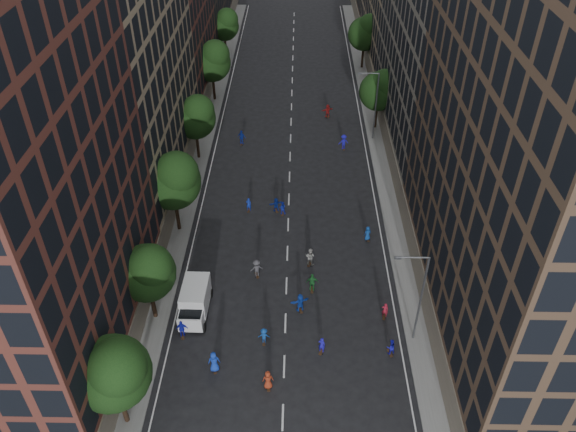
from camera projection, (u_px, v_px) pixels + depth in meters
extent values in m
plane|color=black|center=(290.00, 159.00, 68.81)|extent=(240.00, 240.00, 0.00)
cube|color=slate|center=(201.00, 128.00, 74.87)|extent=(4.00, 105.00, 0.15)
cube|color=slate|center=(381.00, 129.00, 74.54)|extent=(4.00, 105.00, 0.15)
cube|color=#8C785C|center=(95.00, 35.00, 54.74)|extent=(14.00, 26.00, 34.00)
cube|color=#4C3828|center=(567.00, 130.00, 37.76)|extent=(14.00, 30.00, 36.00)
cube|color=#645D52|center=(464.00, 13.00, 61.64)|extent=(14.00, 28.00, 33.00)
cylinder|color=black|center=(123.00, 405.00, 39.26)|extent=(0.36, 0.36, 3.96)
sphere|color=black|center=(113.00, 373.00, 37.06)|extent=(5.20, 5.20, 5.20)
sphere|color=black|center=(117.00, 367.00, 35.85)|extent=(3.90, 3.90, 3.90)
cylinder|color=black|center=(153.00, 302.00, 47.26)|extent=(0.36, 0.36, 3.70)
sphere|color=black|center=(147.00, 273.00, 45.20)|extent=(4.80, 4.80, 4.80)
sphere|color=black|center=(151.00, 266.00, 44.08)|extent=(3.60, 3.60, 3.60)
cylinder|color=black|center=(177.00, 213.00, 56.60)|extent=(0.36, 0.36, 4.22)
sphere|color=black|center=(172.00, 182.00, 54.25)|extent=(5.60, 5.60, 5.60)
sphere|color=black|center=(177.00, 173.00, 52.94)|extent=(4.20, 4.20, 4.20)
cylinder|color=black|center=(198.00, 144.00, 67.79)|extent=(0.36, 0.36, 3.87)
sphere|color=black|center=(195.00, 118.00, 65.64)|extent=(5.00, 5.00, 5.00)
sphere|color=black|center=(198.00, 110.00, 64.47)|extent=(3.75, 3.75, 3.75)
cylinder|color=black|center=(214.00, 87.00, 80.40)|extent=(0.36, 0.36, 4.05)
sphere|color=black|center=(212.00, 62.00, 78.16)|extent=(5.40, 5.40, 5.40)
sphere|color=black|center=(215.00, 54.00, 76.89)|extent=(4.05, 4.05, 4.05)
cylinder|color=black|center=(226.00, 46.00, 93.15)|extent=(0.36, 0.36, 3.78)
sphere|color=black|center=(224.00, 26.00, 91.05)|extent=(4.80, 4.80, 4.80)
sphere|color=black|center=(227.00, 19.00, 89.93)|extent=(3.60, 3.60, 3.60)
cylinder|color=black|center=(376.00, 115.00, 73.85)|extent=(0.36, 0.36, 3.74)
sphere|color=black|center=(378.00, 91.00, 71.77)|extent=(5.00, 5.00, 5.00)
sphere|color=black|center=(385.00, 84.00, 70.60)|extent=(3.75, 3.75, 3.75)
cylinder|color=black|center=(363.00, 56.00, 89.61)|extent=(0.36, 0.36, 3.96)
sphere|color=black|center=(365.00, 34.00, 87.42)|extent=(5.20, 5.20, 5.20)
sphere|color=black|center=(370.00, 27.00, 86.20)|extent=(3.90, 3.90, 3.90)
cylinder|color=#595B60|center=(420.00, 301.00, 43.75)|extent=(0.18, 0.18, 9.00)
cylinder|color=#595B60|center=(413.00, 257.00, 41.02)|extent=(2.40, 0.12, 0.12)
cube|color=#595B60|center=(398.00, 258.00, 41.06)|extent=(0.50, 0.22, 0.15)
cylinder|color=#595B60|center=(376.00, 107.00, 69.87)|extent=(0.18, 0.18, 9.00)
cylinder|color=#595B60|center=(369.00, 73.00, 67.14)|extent=(2.40, 0.12, 0.12)
cube|color=#595B60|center=(360.00, 74.00, 67.19)|extent=(0.50, 0.22, 0.15)
cube|color=white|center=(195.00, 296.00, 48.30)|extent=(2.24, 3.74, 2.26)
cube|color=white|center=(191.00, 319.00, 46.76)|extent=(2.09, 1.69, 1.44)
cube|color=black|center=(191.00, 314.00, 46.36)|extent=(1.88, 1.38, 0.10)
cylinder|color=black|center=(179.00, 327.00, 46.97)|extent=(0.27, 0.79, 0.78)
cylinder|color=black|center=(204.00, 328.00, 46.91)|extent=(0.27, 0.79, 0.78)
cylinder|color=black|center=(188.00, 293.00, 50.14)|extent=(0.27, 0.79, 0.78)
cylinder|color=black|center=(211.00, 293.00, 50.08)|extent=(0.27, 0.79, 0.78)
imported|color=#1638B6|center=(214.00, 362.00, 43.41)|extent=(1.04, 0.78, 1.95)
imported|color=#1E17BE|center=(322.00, 345.00, 44.96)|extent=(0.66, 0.54, 1.55)
imported|color=#1716B6|center=(391.00, 347.00, 44.82)|extent=(0.86, 0.75, 1.51)
imported|color=#124094|center=(264.00, 336.00, 45.73)|extent=(0.98, 0.57, 1.50)
imported|color=#171FBD|center=(182.00, 329.00, 46.19)|extent=(1.03, 0.53, 1.69)
imported|color=#153CB1|center=(300.00, 303.00, 48.44)|extent=(1.76, 1.09, 1.81)
imported|color=maroon|center=(268.00, 380.00, 42.21)|extent=(0.93, 0.68, 1.75)
imported|color=maroon|center=(385.00, 311.00, 47.93)|extent=(0.62, 0.46, 1.54)
imported|color=#B0B0AC|center=(310.00, 257.00, 53.13)|extent=(1.09, 0.97, 1.85)
imported|color=#434247|center=(257.00, 268.00, 51.88)|extent=(1.34, 1.03, 1.83)
imported|color=#206B2D|center=(312.00, 283.00, 50.33)|extent=(1.13, 0.48, 1.93)
imported|color=navy|center=(276.00, 205.00, 59.92)|extent=(1.55, 1.00, 1.59)
imported|color=navy|center=(368.00, 234.00, 56.11)|extent=(0.89, 0.75, 1.55)
imported|color=#142CA3|center=(249.00, 205.00, 59.97)|extent=(0.62, 0.45, 1.57)
imported|color=#1626B6|center=(282.00, 208.00, 59.52)|extent=(0.75, 0.60, 1.50)
imported|color=#1B15B1|center=(343.00, 142.00, 70.07)|extent=(1.39, 1.00, 1.93)
imported|color=#142CA6|center=(242.00, 138.00, 71.00)|extent=(1.20, 0.81, 1.89)
imported|color=maroon|center=(328.00, 111.00, 76.88)|extent=(1.75, 1.16, 1.81)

